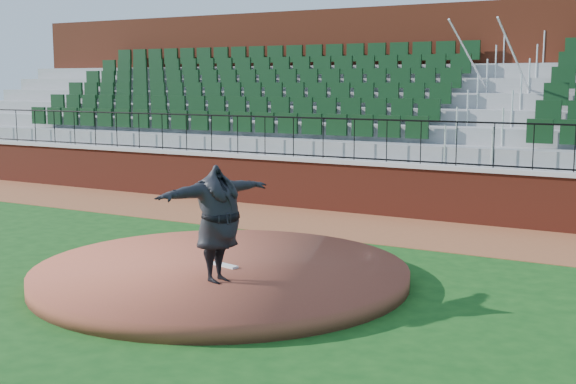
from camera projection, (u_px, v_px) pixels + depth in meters
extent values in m
plane|color=#124113|center=(241.00, 284.00, 12.04)|extent=(90.00, 90.00, 0.00)
cube|color=brown|center=(375.00, 228.00, 16.68)|extent=(34.00, 3.20, 0.01)
cube|color=maroon|center=(402.00, 192.00, 17.97)|extent=(34.00, 0.35, 1.20)
cube|color=#B7B7B7|center=(403.00, 165.00, 17.87)|extent=(34.00, 0.45, 0.10)
cube|color=maroon|center=(472.00, 97.00, 22.40)|extent=(34.00, 0.50, 5.50)
cylinder|color=brown|center=(221.00, 274.00, 12.22)|extent=(6.04, 6.04, 0.25)
cube|color=silver|center=(224.00, 265.00, 12.19)|extent=(0.53, 0.24, 0.03)
imported|color=black|center=(218.00, 224.00, 11.12)|extent=(1.05, 2.23, 1.75)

